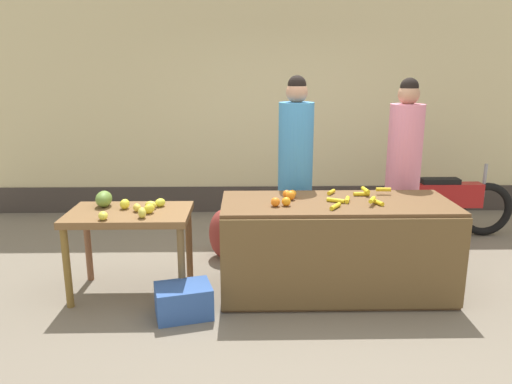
{
  "coord_description": "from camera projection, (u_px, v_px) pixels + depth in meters",
  "views": [
    {
      "loc": [
        -0.47,
        -4.05,
        1.94
      ],
      "look_at": [
        -0.38,
        0.15,
        0.88
      ],
      "focal_mm": 34.16,
      "sensor_mm": 36.0,
      "label": 1
    }
  ],
  "objects": [
    {
      "name": "side_table_wooden",
      "position": [
        130.0,
        223.0,
        4.22
      ],
      "size": [
        1.04,
        0.65,
        0.76
      ],
      "color": "brown",
      "rests_on": "ground"
    },
    {
      "name": "produce_crate",
      "position": [
        184.0,
        301.0,
        3.92
      ],
      "size": [
        0.51,
        0.42,
        0.26
      ],
      "primitive_type": "cube",
      "rotation": [
        0.0,
        0.0,
        0.26
      ],
      "color": "#3359A5",
      "rests_on": "ground"
    },
    {
      "name": "orange_pile",
      "position": [
        286.0,
        198.0,
        4.17
      ],
      "size": [
        0.24,
        0.37,
        0.08
      ],
      "color": "orange",
      "rests_on": "fruit_stall_counter"
    },
    {
      "name": "produce_sack",
      "position": [
        224.0,
        234.0,
        5.12
      ],
      "size": [
        0.42,
        0.45,
        0.52
      ],
      "primitive_type": "ellipsoid",
      "rotation": [
        0.0,
        0.0,
        1.99
      ],
      "color": "maroon",
      "rests_on": "ground"
    },
    {
      "name": "banana_bunch_pile",
      "position": [
        356.0,
        197.0,
        4.24
      ],
      "size": [
        0.64,
        0.62,
        0.07
      ],
      "color": "yellow",
      "rests_on": "fruit_stall_counter"
    },
    {
      "name": "market_wall_back",
      "position": [
        280.0,
        101.0,
        6.61
      ],
      "size": [
        8.03,
        0.23,
        3.13
      ],
      "color": "beige",
      "rests_on": "ground"
    },
    {
      "name": "vendor_woman_pink_shirt",
      "position": [
        403.0,
        171.0,
        4.92
      ],
      "size": [
        0.34,
        0.34,
        1.87
      ],
      "color": "#33333D",
      "rests_on": "ground"
    },
    {
      "name": "parked_motorcycle",
      "position": [
        446.0,
        203.0,
        5.77
      ],
      "size": [
        1.6,
        0.18,
        0.88
      ],
      "color": "black",
      "rests_on": "ground"
    },
    {
      "name": "ground_plane",
      "position": [
        298.0,
        290.0,
        4.41
      ],
      "size": [
        24.0,
        24.0,
        0.0
      ],
      "primitive_type": "plane",
      "color": "#756B5B"
    },
    {
      "name": "vendor_woman_blue_shirt",
      "position": [
        295.0,
        172.0,
        4.81
      ],
      "size": [
        0.34,
        0.34,
        1.89
      ],
      "color": "#33333D",
      "rests_on": "ground"
    },
    {
      "name": "mango_papaya_pile",
      "position": [
        120.0,
        203.0,
        4.24
      ],
      "size": [
        0.64,
        0.58,
        0.14
      ],
      "color": "yellow",
      "rests_on": "side_table_wooden"
    },
    {
      "name": "fruit_stall_counter",
      "position": [
        335.0,
        247.0,
        4.3
      ],
      "size": [
        1.99,
        0.83,
        0.83
      ],
      "color": "brown",
      "rests_on": "ground"
    }
  ]
}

